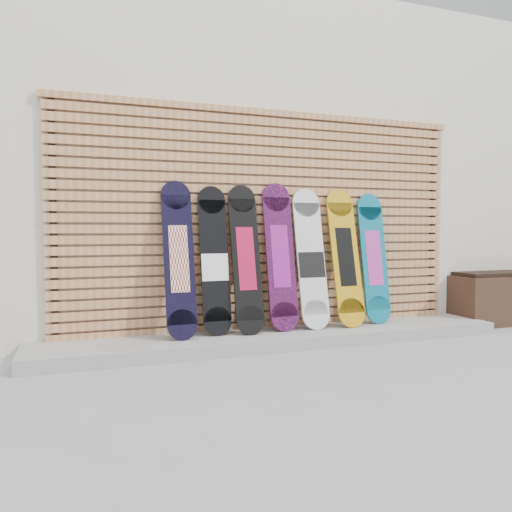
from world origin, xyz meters
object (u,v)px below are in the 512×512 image
Objects in this scene: snowboard_2 at (246,258)px; snowboard_3 at (280,256)px; snowboard_1 at (214,261)px; snowboard_4 at (311,259)px; snowboard_5 at (345,257)px; planter_box at (502,297)px; snowboard_0 at (179,259)px; snowboard_6 at (374,258)px.

snowboard_3 is at bearing 2.97° from snowboard_2.
snowboard_2 is (0.30, -0.03, 0.02)m from snowboard_1.
snowboard_4 is 0.99× the size of snowboard_5.
snowboard_3 is at bearing -179.20° from planter_box.
snowboard_1 is at bearing 178.33° from snowboard_5.
snowboard_4 reaches higher than snowboard_1.
planter_box is 0.93× the size of snowboard_3.
snowboard_0 reaches higher than snowboard_6.
snowboard_3 is (0.36, 0.02, 0.02)m from snowboard_2.
snowboard_6 is (1.08, 0.02, -0.04)m from snowboard_3.
snowboard_2 is 1.01× the size of snowboard_5.
snowboard_1 is 1.74m from snowboard_6.
planter_box is 3.92m from snowboard_0.
snowboard_4 is (0.33, -0.01, -0.03)m from snowboard_3.
snowboard_2 is 1.07m from snowboard_5.
snowboard_5 is at bearing -173.10° from snowboard_6.
snowboard_2 is 0.69m from snowboard_4.
snowboard_1 is 0.99× the size of snowboard_2.
snowboard_5 is at bearing -1.90° from snowboard_4.
snowboard_5 is (0.39, -0.01, 0.01)m from snowboard_4.
snowboard_5 reaches higher than snowboard_6.
planter_box is 2.23m from snowboard_5.
snowboard_5 reaches higher than snowboard_4.
snowboard_0 is 1.02× the size of snowboard_5.
snowboard_3 reaches higher than snowboard_1.
snowboard_3 is at bearing -1.29° from snowboard_1.
snowboard_5 is (1.37, -0.04, 0.02)m from snowboard_1.
snowboard_2 is 0.98× the size of snowboard_3.
snowboard_1 is at bearing 6.22° from snowboard_0.
snowboard_2 is 1.44m from snowboard_6.
snowboard_4 is (0.69, 0.01, -0.02)m from snowboard_2.
snowboard_1 is 0.99m from snowboard_4.
snowboard_3 is 1.03× the size of snowboard_4.
snowboard_0 is 1.03× the size of snowboard_1.
planter_box is 2.60m from snowboard_4.
planter_box is 0.95× the size of snowboard_2.
snowboard_0 is 0.35m from snowboard_1.
planter_box is 1.87m from snowboard_6.
snowboard_2 is at bearing -177.03° from snowboard_3.
snowboard_3 is 0.33m from snowboard_4.
snowboard_3 reaches higher than planter_box.
snowboard_5 reaches higher than planter_box.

